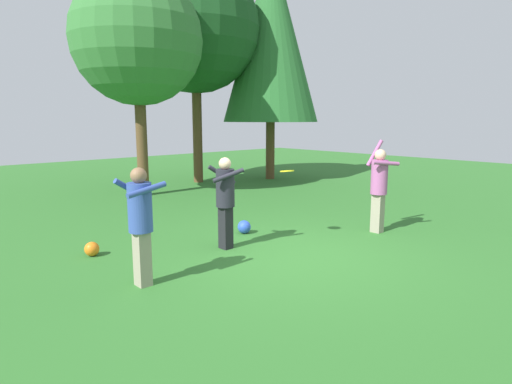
{
  "coord_description": "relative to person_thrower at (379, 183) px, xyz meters",
  "views": [
    {
      "loc": [
        -5.39,
        -4.91,
        2.38
      ],
      "look_at": [
        -0.14,
        0.82,
        1.05
      ],
      "focal_mm": 30.18,
      "sensor_mm": 36.0,
      "label": 1
    }
  ],
  "objects": [
    {
      "name": "ground_plane",
      "position": [
        -2.48,
        0.12,
        -1.05
      ],
      "size": [
        40.0,
        40.0,
        0.0
      ],
      "primitive_type": "plane",
      "color": "#2D6B28"
    },
    {
      "name": "person_thrower",
      "position": [
        0.0,
        0.0,
        0.0
      ],
      "size": [
        0.65,
        0.64,
        1.94
      ],
      "rotation": [
        0.0,
        0.0,
        2.74
      ],
      "color": "gray",
      "rests_on": "ground_plane"
    },
    {
      "name": "person_catcher",
      "position": [
        -3.08,
        1.27,
        -0.05
      ],
      "size": [
        0.69,
        0.65,
        1.69
      ],
      "rotation": [
        0.0,
        0.0,
        -0.36
      ],
      "color": "black",
      "rests_on": "ground_plane"
    },
    {
      "name": "person_bystander",
      "position": [
        -5.08,
        0.66,
        -0.04
      ],
      "size": [
        0.6,
        0.51,
        1.71
      ],
      "rotation": [
        0.0,
        0.0,
        0.05
      ],
      "color": "gray",
      "rests_on": "ground_plane"
    },
    {
      "name": "frisbee",
      "position": [
        -1.92,
        0.82,
        0.33
      ],
      "size": [
        0.34,
        0.34,
        0.07
      ],
      "color": "yellow"
    },
    {
      "name": "ball_orange",
      "position": [
        -5.09,
        2.49,
        -0.93
      ],
      "size": [
        0.25,
        0.25,
        0.25
      ],
      "primitive_type": "sphere",
      "color": "orange",
      "rests_on": "ground_plane"
    },
    {
      "name": "ball_blue",
      "position": [
        -2.14,
        1.82,
        -0.92
      ],
      "size": [
        0.28,
        0.28,
        0.28
      ],
      "primitive_type": "sphere",
      "color": "blue",
      "rests_on": "ground_plane"
    },
    {
      "name": "tree_right",
      "position": [
        1.45,
        8.61,
        4.52
      ],
      "size": [
        4.62,
        4.62,
        7.9
      ],
      "color": "brown",
      "rests_on": "ground_plane"
    },
    {
      "name": "tree_far_right",
      "position": [
        4.09,
        7.42,
        4.45
      ],
      "size": [
        3.68,
        3.68,
        8.79
      ],
      "color": "brown",
      "rests_on": "ground_plane"
    },
    {
      "name": "tree_center",
      "position": [
        -1.48,
        7.39,
        3.62
      ],
      "size": [
        3.88,
        3.88,
        6.63
      ],
      "color": "brown",
      "rests_on": "ground_plane"
    }
  ]
}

